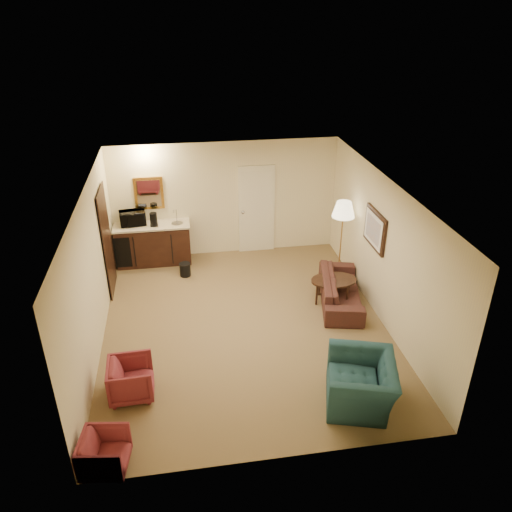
{
  "coord_description": "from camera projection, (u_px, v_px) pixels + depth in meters",
  "views": [
    {
      "loc": [
        -0.99,
        -7.42,
        5.29
      ],
      "look_at": [
        0.29,
        0.5,
        1.13
      ],
      "focal_mm": 35.0,
      "sensor_mm": 36.0,
      "label": 1
    }
  ],
  "objects": [
    {
      "name": "ground",
      "position": [
        245.0,
        325.0,
        9.08
      ],
      "size": [
        6.0,
        6.0,
        0.0
      ],
      "primitive_type": "plane",
      "color": "brown",
      "rests_on": "ground"
    },
    {
      "name": "teal_armchair",
      "position": [
        362.0,
        376.0,
        7.14
      ],
      "size": [
        0.98,
        1.24,
        0.95
      ],
      "primitive_type": "imported",
      "rotation": [
        0.0,
        0.0,
        -1.85
      ],
      "color": "#1E3F4C",
      "rests_on": "ground"
    },
    {
      "name": "rose_chair_far",
      "position": [
        105.0,
        451.0,
        6.19
      ],
      "size": [
        0.6,
        0.63,
        0.58
      ],
      "primitive_type": "imported",
      "rotation": [
        0.0,
        0.0,
        1.43
      ],
      "color": "maroon",
      "rests_on": "ground"
    },
    {
      "name": "sofa",
      "position": [
        341.0,
        285.0,
        9.61
      ],
      "size": [
        0.93,
        1.94,
        0.73
      ],
      "primitive_type": "imported",
      "rotation": [
        0.0,
        0.0,
        1.36
      ],
      "color": "black",
      "rests_on": "ground"
    },
    {
      "name": "coffee_maker",
      "position": [
        154.0,
        219.0,
        10.69
      ],
      "size": [
        0.18,
        0.18,
        0.29
      ],
      "primitive_type": "cylinder",
      "rotation": [
        0.0,
        0.0,
        -0.15
      ],
      "color": "black",
      "rests_on": "wetbar_cabinet"
    },
    {
      "name": "rose_chair_near",
      "position": [
        131.0,
        377.0,
        7.33
      ],
      "size": [
        0.62,
        0.66,
        0.66
      ],
      "primitive_type": "imported",
      "rotation": [
        0.0,
        0.0,
        1.61
      ],
      "color": "maroon",
      "rests_on": "ground"
    },
    {
      "name": "wetbar_cabinet",
      "position": [
        153.0,
        244.0,
        11.01
      ],
      "size": [
        1.64,
        0.58,
        0.92
      ],
      "primitive_type": "cube",
      "color": "#321A10",
      "rests_on": "ground"
    },
    {
      "name": "coffee_table",
      "position": [
        333.0,
        291.0,
        9.65
      ],
      "size": [
        1.05,
        0.9,
        0.51
      ],
      "primitive_type": "cube",
      "rotation": [
        0.0,
        0.0,
        -0.42
      ],
      "color": "black",
      "rests_on": "ground"
    },
    {
      "name": "room_walls",
      "position": [
        232.0,
        222.0,
        8.95
      ],
      "size": [
        5.02,
        6.01,
        2.61
      ],
      "color": "beige",
      "rests_on": "ground"
    },
    {
      "name": "microwave",
      "position": [
        132.0,
        217.0,
        10.73
      ],
      "size": [
        0.58,
        0.37,
        0.37
      ],
      "primitive_type": "imported",
      "rotation": [
        0.0,
        0.0,
        0.14
      ],
      "color": "black",
      "rests_on": "wetbar_cabinet"
    },
    {
      "name": "waste_bin",
      "position": [
        185.0,
        270.0,
        10.62
      ],
      "size": [
        0.27,
        0.27,
        0.29
      ],
      "primitive_type": "cylinder",
      "rotation": [
        0.0,
        0.0,
        0.2
      ],
      "color": "black",
      "rests_on": "ground"
    },
    {
      "name": "floor_lamp",
      "position": [
        341.0,
        241.0,
        10.22
      ],
      "size": [
        0.5,
        0.5,
        1.73
      ],
      "primitive_type": "cube",
      "rotation": [
        0.0,
        0.0,
        -0.1
      ],
      "color": "#AC7C39",
      "rests_on": "ground"
    }
  ]
}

